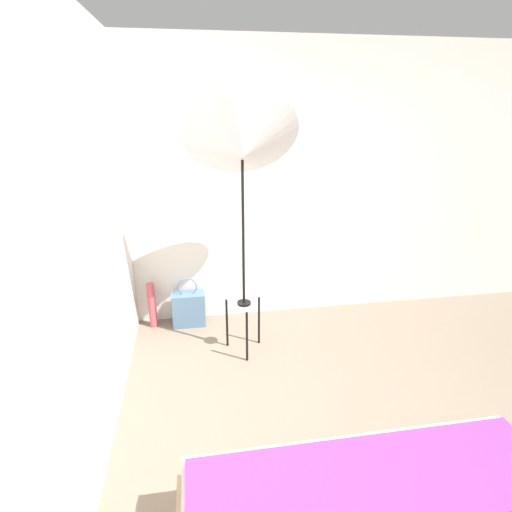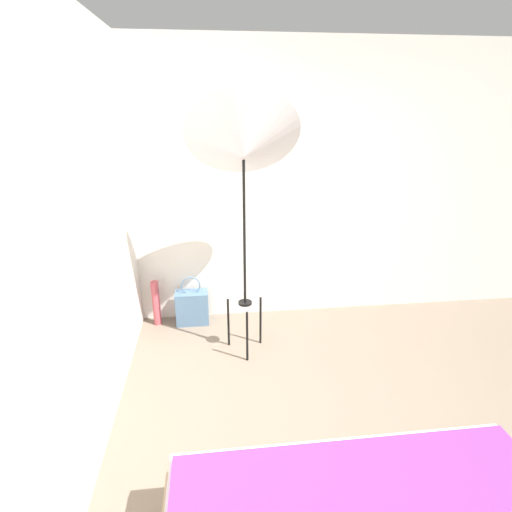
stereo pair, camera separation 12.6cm
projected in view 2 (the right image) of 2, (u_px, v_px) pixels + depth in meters
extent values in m
cube|color=silver|center=(273.00, 188.00, 3.77)|extent=(8.00, 0.05, 2.60)
cube|color=silver|center=(88.00, 234.00, 2.43)|extent=(0.05, 8.00, 2.60)
cube|color=#702D8E|center=(361.00, 485.00, 1.78)|extent=(1.69, 0.48, 0.04)
cylinder|color=black|center=(247.00, 337.00, 3.32)|extent=(0.02, 0.02, 0.46)
cylinder|color=black|center=(228.00, 322.00, 3.53)|extent=(0.02, 0.02, 0.46)
cylinder|color=black|center=(261.00, 321.00, 3.56)|extent=(0.02, 0.02, 0.46)
cylinder|color=black|center=(245.00, 303.00, 3.39)|extent=(0.12, 0.12, 0.02)
cylinder|color=black|center=(244.00, 230.00, 3.16)|extent=(0.02, 0.02, 1.29)
cone|color=silver|center=(243.00, 146.00, 2.93)|extent=(0.88, 0.75, 0.79)
cube|color=slate|center=(192.00, 308.00, 3.92)|extent=(0.31, 0.17, 0.34)
torus|color=slate|center=(191.00, 286.00, 3.84)|extent=(0.19, 0.01, 0.19)
cylinder|color=#BC4C56|center=(156.00, 303.00, 3.89)|extent=(0.08, 0.08, 0.46)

